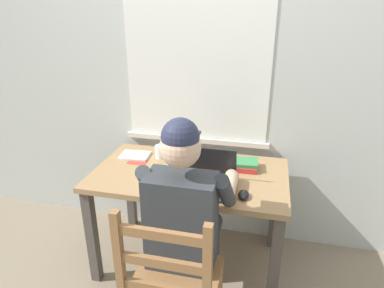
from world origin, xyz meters
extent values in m
plane|color=gray|center=(0.00, 0.00, 0.00)|extent=(8.00, 8.00, 0.00)
cube|color=beige|center=(0.00, 0.44, 1.30)|extent=(6.00, 0.04, 2.60)
cube|color=white|center=(-0.05, 0.42, 1.30)|extent=(1.03, 0.01, 0.97)
cube|color=beige|center=(-0.05, 0.41, 0.79)|extent=(1.09, 0.06, 0.04)
cube|color=#9E7A51|center=(0.00, 0.00, 0.70)|extent=(1.25, 0.72, 0.03)
cube|color=#4C4742|center=(-0.57, -0.31, 0.34)|extent=(0.06, 0.06, 0.69)
cube|color=#4C4742|center=(0.57, -0.31, 0.34)|extent=(0.06, 0.06, 0.69)
cube|color=#4C4742|center=(-0.57, 0.31, 0.34)|extent=(0.06, 0.06, 0.69)
cube|color=#4C4742|center=(0.57, 0.31, 0.34)|extent=(0.06, 0.06, 0.69)
cube|color=#33383D|center=(0.09, -0.54, 0.73)|extent=(0.34, 0.20, 0.50)
sphere|color=#DBB293|center=(0.09, -0.54, 1.12)|extent=(0.19, 0.19, 0.19)
sphere|color=#282D47|center=(0.09, -0.54, 1.18)|extent=(0.17, 0.17, 0.17)
cube|color=#282D47|center=(0.09, -0.46, 1.16)|extent=(0.13, 0.10, 0.01)
cylinder|color=#38383D|center=(0.00, -0.34, 0.48)|extent=(0.13, 0.40, 0.13)
cylinder|color=#38383D|center=(0.18, -0.34, 0.48)|extent=(0.13, 0.40, 0.13)
cylinder|color=#38383D|center=(0.00, -0.14, 0.24)|extent=(0.10, 0.10, 0.48)
cylinder|color=#38383D|center=(0.18, -0.14, 0.24)|extent=(0.10, 0.10, 0.48)
cylinder|color=#33383D|center=(-0.11, -0.45, 0.87)|extent=(0.10, 0.25, 0.26)
cylinder|color=#DBB293|center=(-0.11, -0.22, 0.77)|extent=(0.07, 0.28, 0.07)
sphere|color=#DBB293|center=(-0.10, -0.08, 0.77)|extent=(0.08, 0.08, 0.08)
cylinder|color=#33383D|center=(0.29, -0.45, 0.87)|extent=(0.10, 0.25, 0.26)
cylinder|color=#DBB293|center=(0.29, -0.22, 0.77)|extent=(0.07, 0.28, 0.07)
sphere|color=#DBB293|center=(0.28, -0.08, 0.77)|extent=(0.08, 0.08, 0.08)
cube|color=olive|center=(0.09, -0.66, 0.47)|extent=(0.42, 0.42, 0.02)
cube|color=olive|center=(-0.10, -0.47, 0.23)|extent=(0.04, 0.04, 0.46)
cube|color=olive|center=(0.28, -0.85, 0.72)|extent=(0.04, 0.04, 0.48)
cube|color=olive|center=(-0.10, -0.85, 0.72)|extent=(0.04, 0.04, 0.48)
cube|color=olive|center=(0.09, -0.85, 0.74)|extent=(0.36, 0.02, 0.04)
cube|color=olive|center=(0.09, -0.85, 0.88)|extent=(0.36, 0.02, 0.04)
cube|color=#232328|center=(0.14, -0.21, 0.73)|extent=(0.33, 0.23, 0.02)
cube|color=#38383D|center=(0.14, -0.21, 0.74)|extent=(0.29, 0.17, 0.00)
cube|color=#232328|center=(0.14, -0.06, 0.84)|extent=(0.33, 0.09, 0.21)
cube|color=silver|center=(0.14, -0.06, 0.84)|extent=(0.29, 0.07, 0.18)
ellipsoid|color=black|center=(0.37, -0.23, 0.74)|extent=(0.06, 0.10, 0.03)
cylinder|color=white|center=(-0.25, 0.17, 0.77)|extent=(0.08, 0.08, 0.09)
torus|color=white|center=(-0.20, 0.17, 0.77)|extent=(0.05, 0.01, 0.05)
cylinder|color=#2D384C|center=(0.13, 0.08, 0.77)|extent=(0.09, 0.09, 0.09)
torus|color=#2D384C|center=(0.18, 0.08, 0.77)|extent=(0.05, 0.01, 0.05)
cube|color=#BC332D|center=(0.35, 0.13, 0.74)|extent=(0.15, 0.15, 0.03)
cube|color=#38844C|center=(0.33, 0.14, 0.77)|extent=(0.19, 0.15, 0.02)
cube|color=#38844C|center=(-0.04, 0.04, 0.74)|extent=(0.21, 0.16, 0.03)
cube|color=#2D5B9E|center=(-0.05, 0.06, 0.77)|extent=(0.20, 0.12, 0.03)
cube|color=silver|center=(-0.01, 0.05, 0.72)|extent=(0.26, 0.16, 0.01)
cube|color=silver|center=(-0.44, 0.15, 0.73)|extent=(0.21, 0.17, 0.02)
cube|color=#C63D33|center=(-0.39, 0.07, 0.72)|extent=(0.13, 0.09, 0.00)
camera|label=1|loc=(0.46, -1.86, 1.71)|focal=31.05mm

